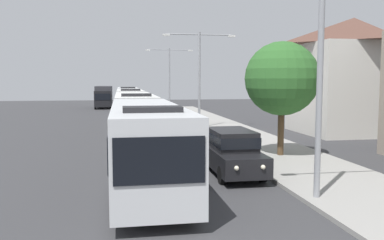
{
  "coord_description": "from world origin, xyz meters",
  "views": [
    {
      "loc": [
        -2.24,
        -5.24,
        3.98
      ],
      "look_at": [
        1.05,
        13.65,
        2.14
      ],
      "focal_mm": 38.68,
      "sensor_mm": 36.0,
      "label": 1
    }
  ],
  "objects_px": {
    "bus_middle": "(130,104)",
    "white_suv": "(232,150)",
    "box_truck_oncoming": "(104,96)",
    "streetlamp_far": "(169,72)",
    "bus_fourth_in_line": "(128,98)",
    "bus_second_in_line": "(134,114)",
    "streetlamp_mid": "(199,69)",
    "streetlamp_near": "(321,51)",
    "roadside_tree": "(282,79)",
    "bus_lead": "(146,141)"
  },
  "relations": [
    {
      "from": "bus_second_in_line",
      "to": "streetlamp_mid",
      "type": "xyz_separation_m",
      "value": [
        5.4,
        4.8,
        3.22
      ]
    },
    {
      "from": "streetlamp_near",
      "to": "bus_lead",
      "type": "bearing_deg",
      "value": 149.5
    },
    {
      "from": "bus_middle",
      "to": "roadside_tree",
      "type": "relative_size",
      "value": 1.85
    },
    {
      "from": "box_truck_oncoming",
      "to": "bus_lead",
      "type": "bearing_deg",
      "value": -85.9
    },
    {
      "from": "bus_fourth_in_line",
      "to": "streetlamp_far",
      "type": "height_order",
      "value": "streetlamp_far"
    },
    {
      "from": "bus_second_in_line",
      "to": "roadside_tree",
      "type": "bearing_deg",
      "value": -48.76
    },
    {
      "from": "white_suv",
      "to": "streetlamp_mid",
      "type": "bearing_deg",
      "value": 84.02
    },
    {
      "from": "bus_middle",
      "to": "roadside_tree",
      "type": "height_order",
      "value": "roadside_tree"
    },
    {
      "from": "bus_middle",
      "to": "bus_lead",
      "type": "bearing_deg",
      "value": -90.0
    },
    {
      "from": "white_suv",
      "to": "roadside_tree",
      "type": "bearing_deg",
      "value": 42.98
    },
    {
      "from": "streetlamp_mid",
      "to": "bus_middle",
      "type": "bearing_deg",
      "value": 123.27
    },
    {
      "from": "box_truck_oncoming",
      "to": "white_suv",
      "type": "bearing_deg",
      "value": -81.15
    },
    {
      "from": "bus_second_in_line",
      "to": "streetlamp_mid",
      "type": "bearing_deg",
      "value": 41.65
    },
    {
      "from": "bus_middle",
      "to": "bus_fourth_in_line",
      "type": "distance_m",
      "value": 12.25
    },
    {
      "from": "streetlamp_far",
      "to": "roadside_tree",
      "type": "height_order",
      "value": "streetlamp_far"
    },
    {
      "from": "bus_second_in_line",
      "to": "box_truck_oncoming",
      "type": "bearing_deg",
      "value": 95.63
    },
    {
      "from": "bus_middle",
      "to": "roadside_tree",
      "type": "xyz_separation_m",
      "value": [
        7.18,
        -21.22,
        2.38
      ]
    },
    {
      "from": "bus_second_in_line",
      "to": "roadside_tree",
      "type": "distance_m",
      "value": 11.15
    },
    {
      "from": "streetlamp_far",
      "to": "streetlamp_mid",
      "type": "bearing_deg",
      "value": -90.0
    },
    {
      "from": "bus_middle",
      "to": "white_suv",
      "type": "distance_m",
      "value": 24.76
    },
    {
      "from": "white_suv",
      "to": "streetlamp_mid",
      "type": "distance_m",
      "value": 16.78
    },
    {
      "from": "streetlamp_near",
      "to": "roadside_tree",
      "type": "bearing_deg",
      "value": 76.73
    },
    {
      "from": "bus_middle",
      "to": "box_truck_oncoming",
      "type": "relative_size",
      "value": 1.3
    },
    {
      "from": "bus_second_in_line",
      "to": "roadside_tree",
      "type": "xyz_separation_m",
      "value": [
        7.18,
        -8.19,
        2.37
      ]
    },
    {
      "from": "bus_second_in_line",
      "to": "bus_fourth_in_line",
      "type": "xyz_separation_m",
      "value": [
        -0.0,
        25.28,
        -0.0
      ]
    },
    {
      "from": "bus_fourth_in_line",
      "to": "roadside_tree",
      "type": "height_order",
      "value": "roadside_tree"
    },
    {
      "from": "bus_lead",
      "to": "white_suv",
      "type": "xyz_separation_m",
      "value": [
        3.7,
        1.14,
        -0.66
      ]
    },
    {
      "from": "bus_fourth_in_line",
      "to": "white_suv",
      "type": "xyz_separation_m",
      "value": [
        3.7,
        -36.72,
        -0.66
      ]
    },
    {
      "from": "bus_lead",
      "to": "box_truck_oncoming",
      "type": "relative_size",
      "value": 1.35
    },
    {
      "from": "bus_fourth_in_line",
      "to": "streetlamp_far",
      "type": "relative_size",
      "value": 1.39
    },
    {
      "from": "streetlamp_near",
      "to": "bus_fourth_in_line",
      "type": "bearing_deg",
      "value": 97.49
    },
    {
      "from": "bus_second_in_line",
      "to": "streetlamp_near",
      "type": "bearing_deg",
      "value": -71.09
    },
    {
      "from": "bus_second_in_line",
      "to": "white_suv",
      "type": "height_order",
      "value": "bus_second_in_line"
    },
    {
      "from": "bus_lead",
      "to": "white_suv",
      "type": "distance_m",
      "value": 3.93
    },
    {
      "from": "streetlamp_far",
      "to": "bus_second_in_line",
      "type": "bearing_deg",
      "value": -102.01
    },
    {
      "from": "white_suv",
      "to": "streetlamp_near",
      "type": "relative_size",
      "value": 0.63
    },
    {
      "from": "bus_second_in_line",
      "to": "bus_fourth_in_line",
      "type": "relative_size",
      "value": 1.07
    },
    {
      "from": "bus_second_in_line",
      "to": "bus_lead",
      "type": "bearing_deg",
      "value": -90.0
    },
    {
      "from": "streetlamp_mid",
      "to": "streetlamp_far",
      "type": "height_order",
      "value": "streetlamp_far"
    },
    {
      "from": "white_suv",
      "to": "bus_fourth_in_line",
      "type": "bearing_deg",
      "value": 95.75
    },
    {
      "from": "box_truck_oncoming",
      "to": "bus_second_in_line",
      "type": "bearing_deg",
      "value": -84.37
    },
    {
      "from": "bus_second_in_line",
      "to": "box_truck_oncoming",
      "type": "relative_size",
      "value": 1.44
    },
    {
      "from": "box_truck_oncoming",
      "to": "streetlamp_near",
      "type": "height_order",
      "value": "streetlamp_near"
    },
    {
      "from": "box_truck_oncoming",
      "to": "streetlamp_far",
      "type": "distance_m",
      "value": 12.39
    },
    {
      "from": "streetlamp_far",
      "to": "roadside_tree",
      "type": "distance_m",
      "value": 33.62
    },
    {
      "from": "bus_second_in_line",
      "to": "streetlamp_near",
      "type": "distance_m",
      "value": 16.97
    },
    {
      "from": "streetlamp_far",
      "to": "bus_fourth_in_line",
      "type": "bearing_deg",
      "value": -179.11
    },
    {
      "from": "bus_second_in_line",
      "to": "streetlamp_far",
      "type": "height_order",
      "value": "streetlamp_far"
    },
    {
      "from": "bus_lead",
      "to": "streetlamp_mid",
      "type": "height_order",
      "value": "streetlamp_mid"
    },
    {
      "from": "streetlamp_near",
      "to": "streetlamp_far",
      "type": "distance_m",
      "value": 41.13
    }
  ]
}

